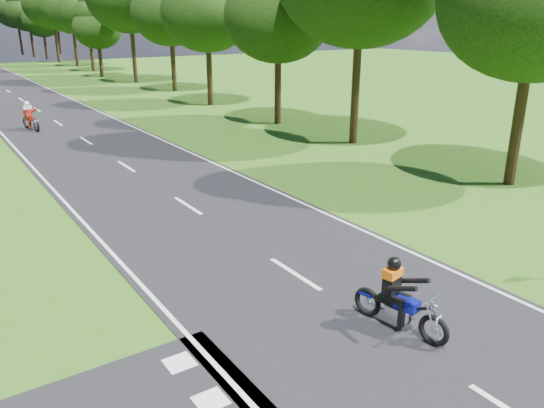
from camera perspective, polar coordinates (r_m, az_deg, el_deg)
ground at (r=11.59m, az=8.43°, el=-11.20°), size 160.00×160.00×0.00m
rider_near_blue at (r=10.72m, az=13.69°, el=-9.53°), size 0.93×1.89×1.51m
rider_far_red at (r=32.66m, az=-24.60°, el=8.62°), size 0.95×1.98×1.58m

